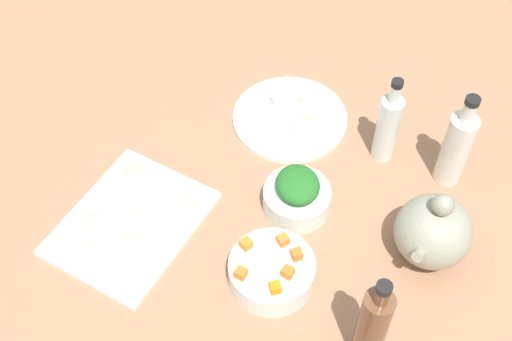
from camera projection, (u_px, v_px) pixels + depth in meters
tabletop at (256, 191)px, 132.91cm from camera, size 190.00×190.00×3.00cm
cutting_board at (131, 223)px, 125.67cm from camera, size 29.47×23.91×1.00cm
plate_tofu at (290, 118)px, 142.37cm from camera, size 24.27×24.27×1.20cm
bowl_greens at (298, 198)px, 126.88cm from camera, size 12.78×12.78×5.04cm
bowl_carrots at (272, 272)px, 116.83cm from camera, size 15.18×15.18×5.09cm
teapot at (433, 231)px, 117.22cm from camera, size 15.49×13.61×16.41cm
bottle_0 at (456, 147)px, 126.37cm from camera, size 5.38×5.38×21.84cm
bottle_1 at (388, 127)px, 130.43cm from camera, size 4.51×4.51×20.50cm
bottle_2 at (372, 327)px, 102.52cm from camera, size 4.81×4.81×22.68cm
carrot_cube_0 at (297, 254)px, 115.04cm from camera, size 2.53×2.53×1.80cm
carrot_cube_1 at (288, 272)px, 112.83cm from camera, size 1.87×1.87×1.80cm
carrot_cube_2 at (283, 240)px, 116.87cm from camera, size 2.41×2.41×1.80cm
carrot_cube_3 at (246, 244)px, 116.38cm from camera, size 2.23×2.23×1.80cm
carrot_cube_4 at (241, 273)px, 112.73cm from camera, size 1.90×1.90×1.80cm
carrot_cube_5 at (275, 288)px, 111.01cm from camera, size 2.55×2.55×1.80cm
chopped_greens_mound at (299, 183)px, 123.34cm from camera, size 12.31×12.25×4.02cm
tofu_cube_0 at (307, 101)px, 143.21cm from camera, size 3.01×3.01×2.20cm
tofu_cube_1 at (276, 100)px, 143.46cm from camera, size 3.07×3.07×2.20cm
tofu_cube_2 at (275, 127)px, 138.54cm from camera, size 2.31×2.31×2.20cm
tofu_cube_3 at (273, 112)px, 141.18cm from camera, size 2.76×2.76×2.20cm
tofu_cube_4 at (304, 127)px, 138.50cm from camera, size 2.36×2.36×2.20cm
tofu_cube_5 at (312, 116)px, 140.50cm from camera, size 2.42×2.42×2.20cm
dumpling_0 at (134, 236)px, 121.61cm from camera, size 4.48×4.17×2.93cm
dumpling_1 at (139, 212)px, 125.30cm from camera, size 6.37×6.37×2.22cm
dumpling_2 at (135, 170)px, 131.00cm from camera, size 5.18×5.55×3.06cm
dumpling_3 at (184, 204)px, 126.20cm from camera, size 5.77×6.26×2.68cm
dumpling_4 at (93, 251)px, 119.98cm from camera, size 7.21×6.70×2.18cm
dumpling_5 at (96, 221)px, 123.65cm from camera, size 6.84×6.92×2.98cm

